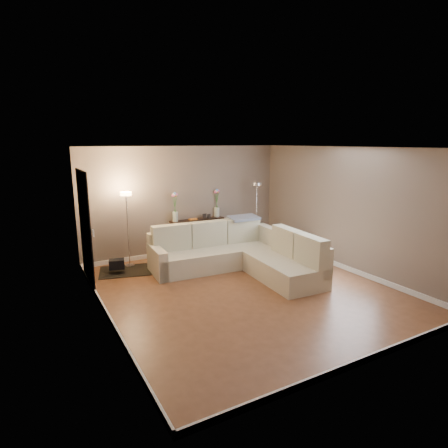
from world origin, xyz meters
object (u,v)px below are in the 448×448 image
sectional_sofa (238,254)px  floor_lamp_lit (127,214)px  console_table (194,234)px  floor_lamp_unlit (256,202)px

sectional_sofa → floor_lamp_lit: size_ratio=1.72×
sectional_sofa → console_table: sectional_sofa is taller
console_table → floor_lamp_lit: bearing=-170.2°
sectional_sofa → floor_lamp_lit: bearing=145.0°
console_table → floor_lamp_unlit: (1.62, -0.34, 0.72)m
sectional_sofa → floor_lamp_lit: floor_lamp_lit is taller
console_table → floor_lamp_unlit: size_ratio=0.82×
sectional_sofa → console_table: 1.70m
console_table → floor_lamp_lit: 1.85m
floor_lamp_unlit → console_table: bearing=168.2°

